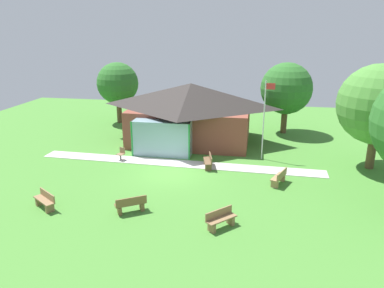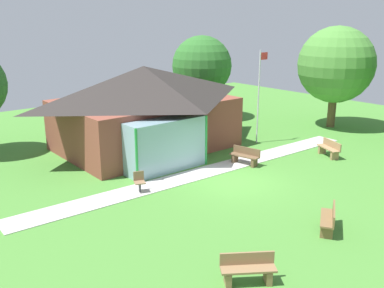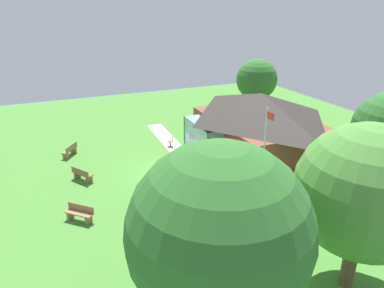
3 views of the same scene
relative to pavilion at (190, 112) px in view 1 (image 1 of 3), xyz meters
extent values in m
plane|color=#478433|center=(0.12, -6.77, -2.35)|extent=(44.00, 44.00, 0.00)
cube|color=brown|center=(0.05, 0.15, -0.98)|extent=(8.85, 6.30, 2.73)
pyramid|color=#2D2826|center=(0.05, 0.15, 1.27)|extent=(9.85, 7.30, 1.77)
cube|color=#8CB2BF|center=(-1.27, -3.60, -1.12)|extent=(3.98, 1.20, 2.46)
cylinder|color=green|center=(-3.27, -4.20, -1.12)|extent=(0.12, 0.12, 2.46)
cylinder|color=green|center=(0.72, -4.20, -1.12)|extent=(0.12, 0.12, 2.46)
cube|color=#BCB7B2|center=(0.12, -5.08, -2.33)|extent=(18.78, 1.88, 0.03)
cylinder|color=silver|center=(5.52, -3.20, 0.30)|extent=(0.08, 0.08, 5.29)
cube|color=red|center=(5.82, -3.20, 2.59)|extent=(0.60, 0.02, 0.40)
cube|color=brown|center=(-0.70, -12.00, -1.90)|extent=(1.50, 1.18, 0.06)
cube|color=brown|center=(-1.17, -12.30, -2.15)|extent=(0.35, 0.42, 0.39)
cube|color=brown|center=(-0.24, -11.70, -2.15)|extent=(0.35, 0.42, 0.39)
cube|color=brown|center=(-0.60, -12.16, -1.69)|extent=(1.30, 0.86, 0.36)
cube|color=olive|center=(3.76, -12.73, -1.90)|extent=(1.35, 1.39, 0.06)
cube|color=olive|center=(4.14, -12.34, -2.15)|extent=(0.40, 0.39, 0.39)
cube|color=olive|center=(3.38, -13.13, -2.15)|extent=(0.40, 0.39, 0.39)
cube|color=olive|center=(3.62, -12.60, -1.69)|extent=(1.08, 1.13, 0.36)
cube|color=olive|center=(-5.00, -12.40, -1.90)|extent=(1.48, 1.21, 0.06)
cube|color=olive|center=(-4.54, -12.72, -2.15)|extent=(0.36, 0.42, 0.39)
cube|color=olive|center=(-5.45, -12.09, -2.15)|extent=(0.36, 0.42, 0.39)
cube|color=olive|center=(-4.89, -12.25, -1.69)|extent=(1.27, 0.90, 0.36)
cube|color=brown|center=(2.14, -5.45, -1.90)|extent=(0.76, 1.56, 0.06)
cube|color=brown|center=(2.26, -5.99, -2.15)|extent=(0.43, 0.24, 0.39)
cube|color=brown|center=(2.02, -4.92, -2.15)|extent=(0.43, 0.24, 0.39)
cube|color=brown|center=(2.33, -5.41, -1.69)|extent=(0.39, 1.48, 0.36)
cube|color=#9E7A51|center=(6.45, -7.35, -1.90)|extent=(0.98, 1.55, 0.06)
cube|color=#9E7A51|center=(6.24, -7.86, -2.15)|extent=(0.43, 0.30, 0.39)
cube|color=#9E7A51|center=(6.66, -6.84, -2.15)|extent=(0.43, 0.30, 0.39)
cube|color=#9E7A51|center=(6.62, -7.42, -1.69)|extent=(0.63, 1.41, 0.36)
cube|color=#8C6B4C|center=(-3.77, -5.17, -1.91)|extent=(0.57, 0.57, 0.04)
cube|color=#8C6B4C|center=(-3.69, -4.98, -1.69)|extent=(0.42, 0.20, 0.40)
cylinder|color=#4C4C51|center=(-3.77, -5.17, -2.14)|extent=(0.10, 0.10, 0.42)
cylinder|color=#4C4C51|center=(-3.77, -5.17, -2.34)|extent=(0.36, 0.36, 0.02)
cylinder|color=brown|center=(12.26, -3.71, -1.22)|extent=(0.52, 0.52, 2.26)
sphere|color=#4C8C38|center=(12.26, -3.71, 1.74)|extent=(4.89, 4.89, 4.89)
cylinder|color=brown|center=(7.33, 3.79, -1.26)|extent=(0.49, 0.49, 2.17)
sphere|color=#2D6B28|center=(7.33, 3.79, 1.40)|extent=(4.20, 4.20, 4.20)
cylinder|color=brown|center=(-7.55, 4.75, -1.22)|extent=(0.47, 0.47, 2.26)
sphere|color=#2D6B28|center=(-7.55, 4.75, 1.32)|extent=(3.76, 3.76, 3.76)
camera|label=1|loc=(5.04, -27.41, 6.21)|focal=34.80mm
camera|label=2|loc=(-12.56, -19.18, 4.53)|focal=39.94mm
camera|label=3|loc=(19.74, -13.43, 7.81)|focal=32.83mm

